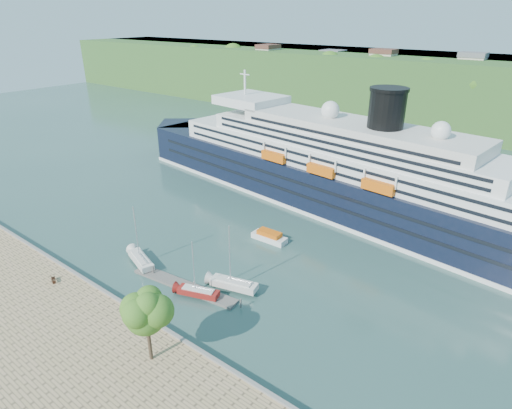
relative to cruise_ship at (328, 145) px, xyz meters
name	(u,v)px	position (x,y,z in m)	size (l,w,h in m)	color
ground	(121,306)	(-4.58, -50.49, -13.23)	(400.00, 400.00, 0.00)	#284744
far_hillside	(441,90)	(-4.58, 94.51, -1.23)	(400.00, 50.00, 24.00)	#315F26
quay_coping	(119,300)	(-4.58, -50.69, -12.08)	(220.00, 0.50, 0.30)	slate
cruise_ship	(328,145)	(0.00, 0.00, 0.00)	(117.80, 17.15, 26.45)	black
park_bench	(53,279)	(-16.45, -53.86, -11.73)	(1.54, 0.63, 0.99)	#4D2716
promenade_tree	(147,323)	(7.91, -55.04, -6.97)	(6.35, 6.35, 10.52)	#37661A
floating_pontoon	(184,286)	(-0.85, -41.61, -13.02)	(18.78, 2.30, 0.42)	slate
sailboat_white_near	(138,239)	(-11.02, -41.69, -8.18)	(7.81, 2.17, 10.09)	silver
sailboat_red	(197,272)	(2.81, -42.10, -8.78)	(6.89, 1.91, 8.90)	maroon
sailboat_white_far	(233,261)	(5.79, -37.50, -8.04)	(8.02, 2.23, 10.36)	silver
tender_launch	(269,236)	(0.82, -21.67, -12.28)	(6.84, 2.34, 1.89)	#DB5C0C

